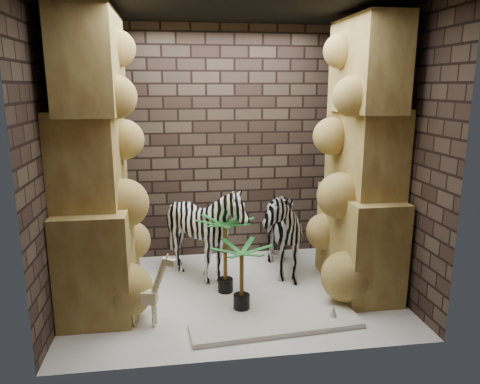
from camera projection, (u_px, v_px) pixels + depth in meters
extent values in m
plane|color=white|center=(234.00, 293.00, 5.06)|extent=(3.50, 3.50, 0.00)
plane|color=black|center=(233.00, 6.00, 4.37)|extent=(3.50, 3.50, 0.00)
plane|color=black|center=(221.00, 145.00, 5.92)|extent=(3.50, 0.00, 3.50)
plane|color=black|center=(254.00, 185.00, 3.51)|extent=(3.50, 0.00, 3.50)
plane|color=black|center=(57.00, 164.00, 4.47)|extent=(0.00, 3.00, 3.00)
plane|color=black|center=(392.00, 156.00, 4.96)|extent=(0.00, 3.00, 3.00)
imported|color=white|center=(274.00, 220.00, 5.50)|extent=(0.66, 1.15, 1.32)
imported|color=white|center=(206.00, 236.00, 5.31)|extent=(1.04, 1.25, 1.07)
cube|color=silver|center=(276.00, 325.00, 4.34)|extent=(1.68, 0.53, 0.05)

